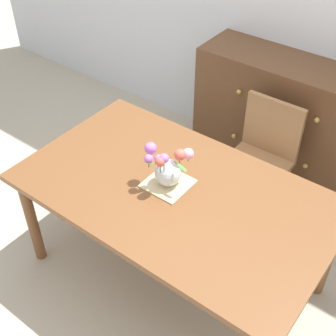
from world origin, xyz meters
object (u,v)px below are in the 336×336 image
at_px(chair_far, 262,154).
at_px(flower_vase, 168,168).
at_px(dining_table, 175,200).
at_px(dresser, 285,123).

height_order(chair_far, flower_vase, flower_vase).
distance_m(dining_table, dresser, 1.34).
xyz_separation_m(dining_table, flower_vase, (-0.06, 0.01, 0.20)).
bearing_deg(dining_table, dresser, 87.25).
height_order(dining_table, chair_far, chair_far).
bearing_deg(dresser, flower_vase, -95.55).
bearing_deg(dining_table, chair_far, 82.53).
xyz_separation_m(chair_far, flower_vase, (-0.18, -0.86, 0.36)).
relative_size(dining_table, chair_far, 2.00).
bearing_deg(chair_far, flower_vase, 78.26).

